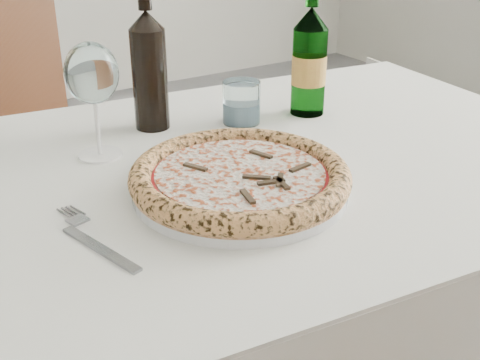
% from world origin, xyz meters
% --- Properties ---
extents(dining_table, '(1.45, 0.95, 0.76)m').
position_xyz_m(dining_table, '(-0.24, 0.21, 0.66)').
color(dining_table, brown).
rests_on(dining_table, floor).
extents(chair_far, '(0.52, 0.52, 0.93)m').
position_xyz_m(chair_far, '(-0.34, 1.04, 0.53)').
color(chair_far, brown).
rests_on(chair_far, floor).
extents(plate, '(0.31, 0.31, 0.02)m').
position_xyz_m(plate, '(-0.24, 0.11, 0.76)').
color(plate, white).
rests_on(plate, dining_table).
extents(pizza, '(0.32, 0.32, 0.03)m').
position_xyz_m(pizza, '(-0.24, 0.11, 0.78)').
color(pizza, tan).
rests_on(pizza, plate).
extents(fork, '(0.05, 0.21, 0.00)m').
position_xyz_m(fork, '(-0.47, 0.10, 0.76)').
color(fork, gray).
rests_on(fork, dining_table).
extents(wine_glass, '(0.09, 0.09, 0.19)m').
position_xyz_m(wine_glass, '(-0.37, 0.35, 0.89)').
color(wine_glass, white).
rests_on(wine_glass, dining_table).
extents(tumbler, '(0.07, 0.07, 0.08)m').
position_xyz_m(tumbler, '(-0.08, 0.36, 0.79)').
color(tumbler, white).
rests_on(tumbler, dining_table).
extents(beer_bottle, '(0.07, 0.07, 0.26)m').
position_xyz_m(beer_bottle, '(0.06, 0.34, 0.86)').
color(beer_bottle, '#317B34').
rests_on(beer_bottle, dining_table).
extents(wine_bottle, '(0.06, 0.06, 0.26)m').
position_xyz_m(wine_bottle, '(-0.24, 0.43, 0.87)').
color(wine_bottle, black).
rests_on(wine_bottle, dining_table).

